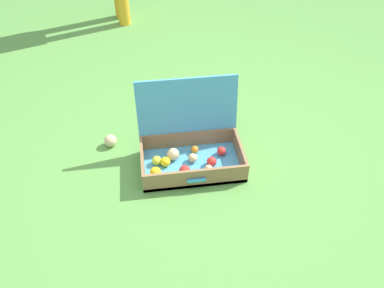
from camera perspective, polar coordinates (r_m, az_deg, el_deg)
name	(u,v)px	position (r m, az deg, el deg)	size (l,w,h in m)	color
ground_plane	(204,167)	(2.47, 1.79, -3.43)	(16.00, 16.00, 0.00)	#569342
open_suitcase	(190,147)	(2.44, -0.33, -0.51)	(0.63, 0.46, 0.50)	#4799C6
stray_ball_on_grass	(110,141)	(2.65, -11.91, 0.48)	(0.08, 0.08, 0.08)	#D1B784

